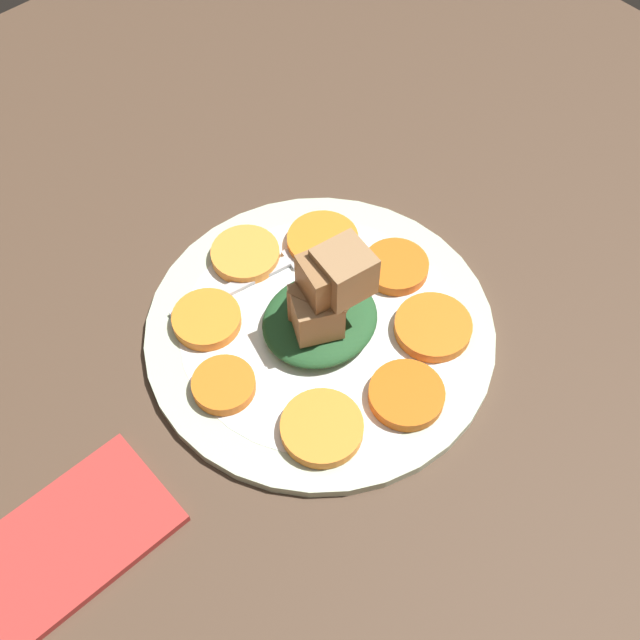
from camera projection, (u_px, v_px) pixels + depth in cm
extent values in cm
cube|color=#4C3828|center=(320.00, 340.00, 71.24)|extent=(120.00, 120.00, 2.00)
cylinder|color=beige|center=(320.00, 330.00, 70.00)|extent=(30.45, 30.45, 1.00)
cylinder|color=white|center=(320.00, 330.00, 69.96)|extent=(24.36, 24.36, 1.00)
cylinder|color=orange|center=(433.00, 327.00, 68.83)|extent=(6.69, 6.69, 1.08)
cylinder|color=orange|center=(395.00, 266.00, 72.56)|extent=(5.95, 5.95, 1.08)
cylinder|color=orange|center=(323.00, 241.00, 74.23)|extent=(6.65, 6.65, 1.08)
cylinder|color=orange|center=(244.00, 255.00, 73.28)|extent=(6.30, 6.30, 1.08)
cylinder|color=orange|center=(207.00, 319.00, 69.28)|extent=(5.99, 5.99, 1.08)
cylinder|color=orange|center=(224.00, 385.00, 65.61)|extent=(5.26, 5.26, 1.08)
cylinder|color=orange|center=(322.00, 428.00, 63.41)|extent=(6.66, 6.66, 1.08)
cylinder|color=#D35E12|center=(406.00, 395.00, 65.09)|extent=(6.24, 6.24, 1.08)
ellipsoid|color=#235128|center=(320.00, 320.00, 68.63)|extent=(10.36, 9.33, 2.11)
cube|color=#9E754C|center=(316.00, 312.00, 65.47)|extent=(5.17, 5.17, 3.86)
cube|color=olive|center=(315.00, 298.00, 66.19)|extent=(5.04, 5.04, 3.96)
cube|color=olive|center=(326.00, 278.00, 62.95)|extent=(4.48, 4.48, 3.67)
cube|color=#9E754C|center=(344.00, 271.00, 62.63)|extent=(4.56, 4.56, 4.02)
cube|color=#B2B2B7|center=(231.00, 289.00, 71.55)|extent=(11.77, 3.07, 0.40)
cube|color=#B2B2B7|center=(294.00, 258.00, 73.53)|extent=(1.79, 2.52, 0.40)
cube|color=#B2B2B7|center=(316.00, 237.00, 74.92)|extent=(4.62, 1.09, 0.40)
cube|color=#B2B2B7|center=(320.00, 242.00, 74.60)|extent=(4.62, 1.09, 0.40)
cube|color=#B2B2B7|center=(324.00, 247.00, 74.28)|extent=(4.62, 1.09, 0.40)
cube|color=#B2B2B7|center=(328.00, 251.00, 73.97)|extent=(4.62, 1.09, 0.40)
cube|color=#B2332D|center=(69.00, 541.00, 59.55)|extent=(15.46, 9.28, 0.80)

